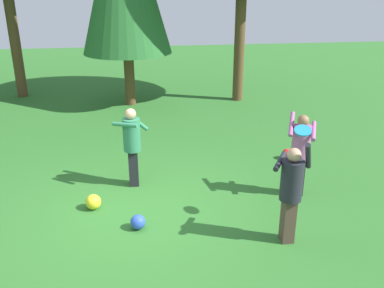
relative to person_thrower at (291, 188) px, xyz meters
name	(u,v)px	position (x,y,z in m)	size (l,w,h in m)	color
ground_plane	(136,212)	(-2.36, 1.21, -0.95)	(40.00, 40.00, 0.00)	#2D6B28
person_thrower	(291,188)	(0.00, 0.00, 0.00)	(0.65, 0.65, 1.76)	#4C382D
person_catcher	(300,149)	(0.73, 1.46, 0.01)	(0.65, 0.68, 1.61)	black
person_bystander	(132,141)	(-2.38, 2.31, 0.00)	(0.72, 0.70, 1.61)	black
frisbee	(303,130)	(0.31, 0.48, 0.74)	(0.34, 0.34, 0.12)	#2393D1
ball_yellow	(93,202)	(-3.13, 1.44, -0.81)	(0.28, 0.28, 0.28)	yellow
ball_blue	(138,222)	(-2.34, 0.67, -0.82)	(0.25, 0.25, 0.25)	blue
ball_red	(287,154)	(1.15, 3.13, -0.82)	(0.25, 0.25, 0.25)	red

